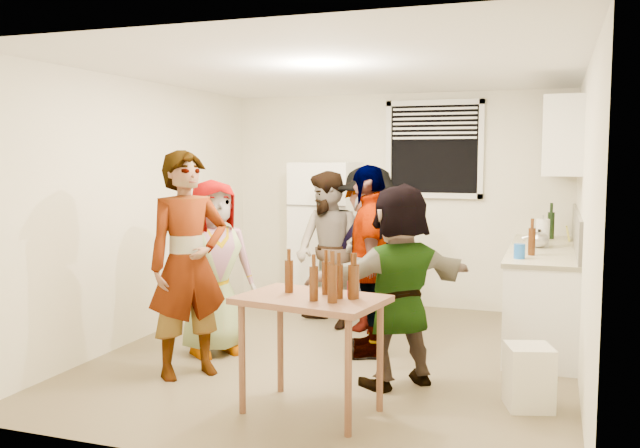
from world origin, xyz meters
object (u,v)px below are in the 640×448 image
at_px(wine_bottle, 550,239).
at_px(blue_cup, 519,259).
at_px(kettle, 539,248).
at_px(guest_grey, 215,353).
at_px(red_cup, 353,297).
at_px(beer_bottle_table, 332,303).
at_px(refrigerator, 326,235).
at_px(guest_back_right, 368,332).
at_px(guest_stripe, 190,375).
at_px(beer_bottle_counter, 531,255).
at_px(guest_back_left, 328,326).
at_px(guest_orange, 398,384).
at_px(serving_table, 311,412).
at_px(trash_bin, 529,373).
at_px(guest_black, 368,354).

xyz_separation_m(wine_bottle, blue_cup, (-0.24, -1.56, 0.00)).
height_order(kettle, guest_grey, kettle).
xyz_separation_m(wine_bottle, red_cup, (-1.25, -3.16, -0.08)).
height_order(wine_bottle, beer_bottle_table, wine_bottle).
height_order(refrigerator, guest_back_right, refrigerator).
distance_m(guest_grey, guest_stripe, 0.63).
distance_m(beer_bottle_counter, guest_back_left, 2.25).
bearing_deg(beer_bottle_table, guest_back_left, 109.07).
bearing_deg(guest_orange, serving_table, 15.78).
xyz_separation_m(red_cup, guest_back_right, (-0.46, 2.13, -0.82)).
distance_m(refrigerator, guest_orange, 2.95).
distance_m(guest_grey, guest_back_right, 1.62).
bearing_deg(guest_stripe, wine_bottle, -5.07).
bearing_deg(trash_bin, guest_orange, 169.40).
bearing_deg(kettle, red_cup, -95.48).
distance_m(blue_cup, guest_orange, 1.54).
distance_m(serving_table, guest_black, 1.47).
relative_size(refrigerator, kettle, 7.41).
distance_m(beer_bottle_table, guest_orange, 1.23).
bearing_deg(guest_orange, beer_bottle_table, 30.43).
bearing_deg(guest_grey, wine_bottle, -11.03).
xyz_separation_m(beer_bottle_counter, guest_back_left, (-2.02, 0.38, -0.90)).
relative_size(guest_back_right, guest_black, 0.98).
xyz_separation_m(refrigerator, blue_cup, (2.26, -1.51, 0.05)).
bearing_deg(guest_grey, blue_cup, -34.99).
distance_m(guest_stripe, guest_back_left, 1.96).
relative_size(kettle, guest_stripe, 0.13).
bearing_deg(guest_black, beer_bottle_table, -9.41).
distance_m(trash_bin, guest_stripe, 2.64).
distance_m(wine_bottle, blue_cup, 1.58).
bearing_deg(guest_black, beer_bottle_counter, 92.55).
relative_size(wine_bottle, blue_cup, 2.23).
xyz_separation_m(red_cup, guest_orange, (0.17, 0.68, -0.82)).
relative_size(red_cup, guest_black, 0.06).
xyz_separation_m(blue_cup, guest_orange, (-0.84, -0.93, -0.90)).
relative_size(wine_bottle, serving_table, 0.29).
distance_m(beer_bottle_counter, guest_stripe, 3.11).
distance_m(guest_grey, guest_back_left, 1.42).
bearing_deg(guest_black, trash_bin, 41.68).
bearing_deg(guest_grey, serving_table, -87.53).
height_order(wine_bottle, guest_back_left, wine_bottle).
height_order(kettle, guest_back_left, kettle).
bearing_deg(serving_table, guest_stripe, 160.27).
bearing_deg(guest_grey, trash_bin, -58.61).
relative_size(guest_black, guest_orange, 1.08).
xyz_separation_m(guest_stripe, guest_back_left, (0.56, 1.88, 0.00)).
bearing_deg(guest_black, serving_table, -16.39).
bearing_deg(trash_bin, beer_bottle_counter, 91.99).
xyz_separation_m(beer_bottle_table, red_cup, (0.08, 0.22, 0.00)).
distance_m(guest_grey, guest_orange, 1.78).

